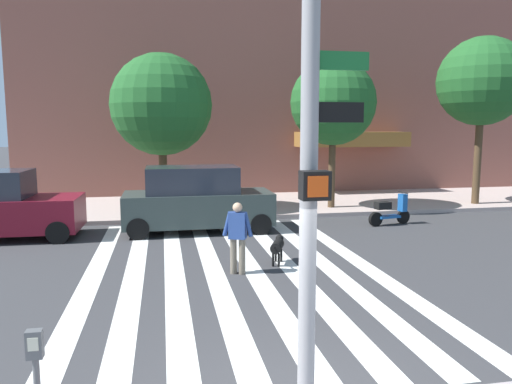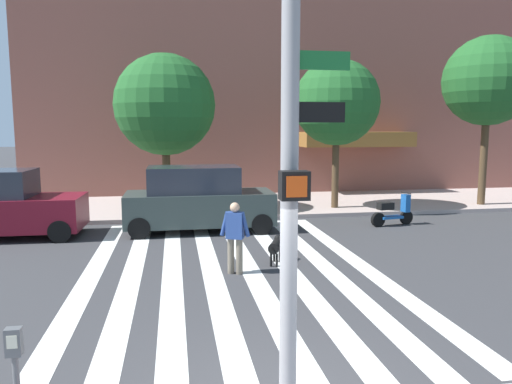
% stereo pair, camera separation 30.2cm
% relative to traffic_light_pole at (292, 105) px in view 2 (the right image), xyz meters
% --- Properties ---
extents(ground_plane, '(160.00, 160.00, 0.00)m').
position_rel_traffic_light_pole_xyz_m(ground_plane, '(0.18, 6.39, -3.52)').
color(ground_plane, '#353538').
extents(sidewalk_far, '(80.00, 6.00, 0.15)m').
position_rel_traffic_light_pole_xyz_m(sidewalk_far, '(0.18, 15.35, -3.45)').
color(sidewalk_far, '#B39F97').
rests_on(sidewalk_far, ground_plane).
extents(crosswalk_stripes, '(6.75, 11.34, 0.01)m').
position_rel_traffic_light_pole_xyz_m(crosswalk_stripes, '(0.12, 6.39, -3.52)').
color(crosswalk_stripes, silver).
rests_on(crosswalk_stripes, ground_plane).
extents(traffic_light_pole, '(0.74, 0.46, 5.80)m').
position_rel_traffic_light_pole_xyz_m(traffic_light_pole, '(0.00, 0.00, 0.00)').
color(traffic_light_pole, gray).
rests_on(traffic_light_pole, sidewalk_near).
extents(parking_meter_second_along, '(0.14, 0.11, 1.36)m').
position_rel_traffic_light_pole_xyz_m(parking_meter_second_along, '(-2.60, -0.16, -2.49)').
color(parking_meter_second_along, '#515456').
rests_on(parking_meter_second_along, sidewalk_near).
extents(parked_car_behind_first, '(4.67, 1.97, 2.09)m').
position_rel_traffic_light_pole_xyz_m(parked_car_behind_first, '(-0.40, 10.79, -2.51)').
color(parked_car_behind_first, '#2F3A38').
rests_on(parked_car_behind_first, ground_plane).
extents(parked_scooter, '(1.62, 0.61, 1.11)m').
position_rel_traffic_light_pole_xyz_m(parked_scooter, '(6.14, 10.56, -3.04)').
color(parked_scooter, black).
rests_on(parked_scooter, ground_plane).
extents(street_tree_nearest, '(3.79, 3.79, 5.90)m').
position_rel_traffic_light_pole_xyz_m(street_tree_nearest, '(-1.43, 14.09, 0.62)').
color(street_tree_nearest, '#4C3823').
rests_on(street_tree_nearest, sidewalk_far).
extents(street_tree_middle, '(3.33, 3.33, 5.79)m').
position_rel_traffic_light_pole_xyz_m(street_tree_middle, '(5.14, 13.66, 0.74)').
color(street_tree_middle, '#4C3823').
rests_on(street_tree_middle, sidewalk_far).
extents(street_tree_further, '(3.58, 3.58, 6.81)m').
position_rel_traffic_light_pole_xyz_m(street_tree_further, '(11.39, 13.41, 1.62)').
color(street_tree_further, '#4C3823').
rests_on(street_tree_further, sidewalk_far).
extents(pedestrian_dog_walker, '(0.69, 0.36, 1.64)m').
position_rel_traffic_light_pole_xyz_m(pedestrian_dog_walker, '(0.18, 6.01, -2.59)').
color(pedestrian_dog_walker, '#6B6051').
rests_on(pedestrian_dog_walker, ground_plane).
extents(dog_on_leash, '(0.51, 0.97, 0.65)m').
position_rel_traffic_light_pole_xyz_m(dog_on_leash, '(1.27, 6.66, -3.08)').
color(dog_on_leash, black).
rests_on(dog_on_leash, ground_plane).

